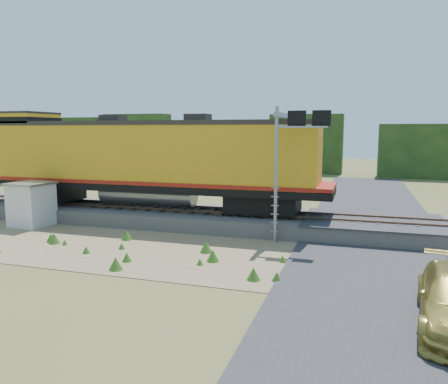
% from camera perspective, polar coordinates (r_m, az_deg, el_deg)
% --- Properties ---
extents(ground, '(140.00, 140.00, 0.00)m').
position_cam_1_polar(ground, '(19.05, -2.43, -8.40)').
color(ground, '#475123').
rests_on(ground, ground).
extents(ballast, '(70.00, 5.00, 0.80)m').
position_cam_1_polar(ballast, '(24.51, 2.33, -3.70)').
color(ballast, slate).
rests_on(ballast, ground).
extents(rails, '(70.00, 1.54, 0.16)m').
position_cam_1_polar(rails, '(24.42, 2.33, -2.60)').
color(rails, brown).
rests_on(rails, ballast).
extents(dirt_shoulder, '(26.00, 8.00, 0.03)m').
position_cam_1_polar(dirt_shoulder, '(20.22, -7.33, -7.44)').
color(dirt_shoulder, '#8C7754').
rests_on(dirt_shoulder, ground).
extents(road, '(7.00, 66.00, 0.86)m').
position_cam_1_polar(road, '(18.71, 19.29, -8.89)').
color(road, '#38383A').
rests_on(road, ground).
extents(tree_line_north, '(130.00, 3.00, 6.50)m').
position_cam_1_polar(tree_line_north, '(55.57, 10.99, 5.53)').
color(tree_line_north, '#193312').
rests_on(tree_line_north, ground).
extents(weed_clumps, '(15.00, 6.20, 0.56)m').
position_cam_1_polar(weed_clumps, '(20.54, -11.63, -7.34)').
color(weed_clumps, '#305E1B').
rests_on(weed_clumps, ground).
extents(locomotive, '(21.65, 3.30, 5.59)m').
position_cam_1_polar(locomotive, '(26.31, -10.68, 4.27)').
color(locomotive, black).
rests_on(locomotive, rails).
extents(shed, '(2.26, 2.26, 2.50)m').
position_cam_1_polar(shed, '(26.89, -23.83, -1.46)').
color(shed, silver).
rests_on(shed, ground).
extents(signal_gantry, '(2.58, 6.20, 6.50)m').
position_cam_1_polar(signal_gantry, '(22.80, 8.68, 6.77)').
color(signal_gantry, gray).
rests_on(signal_gantry, ground).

